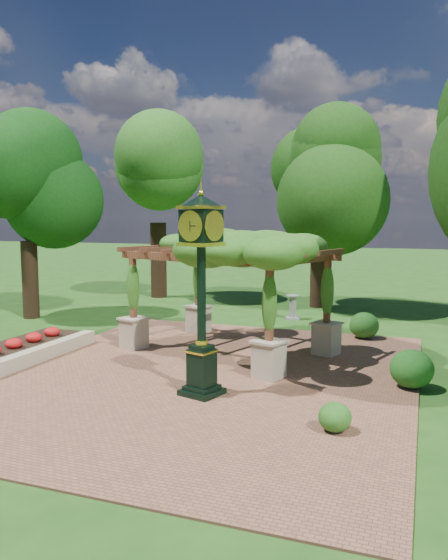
% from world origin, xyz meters
% --- Properties ---
extents(ground, '(120.00, 120.00, 0.00)m').
position_xyz_m(ground, '(0.00, 0.00, 0.00)').
color(ground, '#1E4714').
rests_on(ground, ground).
extents(brick_plaza, '(10.00, 12.00, 0.04)m').
position_xyz_m(brick_plaza, '(0.00, 1.00, 0.02)').
color(brick_plaza, brown).
rests_on(brick_plaza, ground).
extents(border_wall, '(0.35, 5.00, 0.40)m').
position_xyz_m(border_wall, '(-4.60, 0.50, 0.20)').
color(border_wall, '#C6B793').
rests_on(border_wall, ground).
extents(flower_bed, '(1.50, 5.00, 0.36)m').
position_xyz_m(flower_bed, '(-5.50, 0.50, 0.18)').
color(flower_bed, red).
rests_on(flower_bed, ground).
extents(pedestal_clock, '(1.07, 1.07, 4.38)m').
position_xyz_m(pedestal_clock, '(0.57, -0.44, 2.63)').
color(pedestal_clock, black).
rests_on(pedestal_clock, brick_plaza).
extents(pergola, '(6.34, 5.01, 3.48)m').
position_xyz_m(pergola, '(-0.21, 3.39, 2.86)').
color(pergola, tan).
rests_on(pergola, brick_plaza).
extents(sundial, '(0.59, 0.59, 0.93)m').
position_xyz_m(sundial, '(0.36, 9.06, 0.41)').
color(sundial, gray).
rests_on(sundial, ground).
extents(shrub_front, '(0.63, 0.63, 0.54)m').
position_xyz_m(shrub_front, '(3.60, -1.53, 0.31)').
color(shrub_front, '#265D1A').
rests_on(shrub_front, brick_plaza).
extents(shrub_mid, '(1.21, 1.21, 0.87)m').
position_xyz_m(shrub_mid, '(4.82, 1.63, 0.48)').
color(shrub_mid, '#1E5A19').
rests_on(shrub_mid, brick_plaza).
extents(shrub_back, '(0.97, 0.97, 0.83)m').
position_xyz_m(shrub_back, '(3.28, 6.46, 0.46)').
color(shrub_back, '#225A1A').
rests_on(shrub_back, brick_plaza).
extents(tree_west_near, '(3.74, 3.74, 7.63)m').
position_xyz_m(tree_west_near, '(-9.18, 5.87, 5.23)').
color(tree_west_near, black).
rests_on(tree_west_near, ground).
extents(tree_west_far, '(4.30, 4.30, 9.30)m').
position_xyz_m(tree_west_far, '(-7.10, 12.55, 6.36)').
color(tree_west_far, black).
rests_on(tree_west_far, ground).
extents(tree_north, '(4.08, 4.08, 8.10)m').
position_xyz_m(tree_north, '(0.71, 12.29, 5.55)').
color(tree_north, '#331E14').
rests_on(tree_north, ground).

